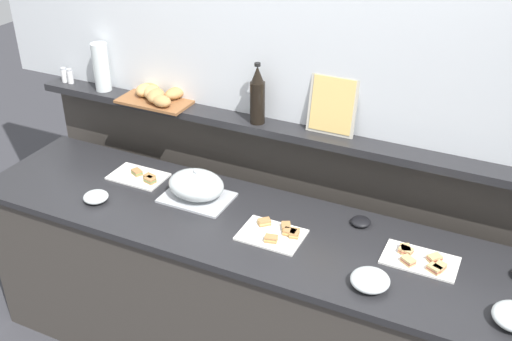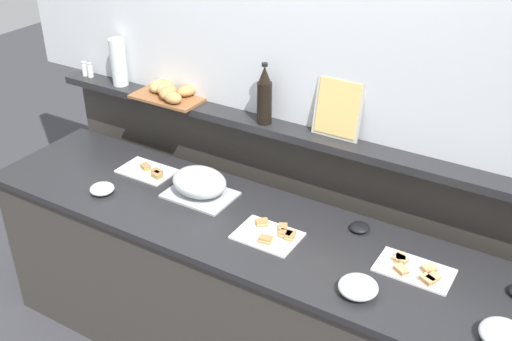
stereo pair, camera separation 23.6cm
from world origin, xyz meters
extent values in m
plane|color=#38383D|center=(0.00, 0.60, 0.00)|extent=(12.00, 12.00, 0.00)
cube|color=#3D3833|center=(0.00, 0.00, 0.44)|extent=(2.76, 0.65, 0.87)
cube|color=#232326|center=(0.00, 0.00, 0.89)|extent=(2.80, 0.69, 0.03)
cube|color=#3D3833|center=(0.00, 0.52, 0.59)|extent=(2.99, 0.08, 1.17)
cube|color=#232326|center=(0.00, 0.47, 1.19)|extent=(2.99, 0.22, 0.04)
cube|color=white|center=(0.15, -0.04, 0.91)|extent=(0.29, 0.21, 0.01)
cube|color=#AD7A47|center=(0.22, -0.01, 0.92)|extent=(0.06, 0.04, 0.01)
cube|color=#E5C666|center=(0.22, -0.01, 0.93)|extent=(0.06, 0.04, 0.01)
cube|color=#AD7A47|center=(0.22, -0.01, 0.94)|extent=(0.06, 0.04, 0.01)
cube|color=#AD7A47|center=(0.24, -0.01, 0.92)|extent=(0.05, 0.06, 0.01)
cube|color=#E5C666|center=(0.24, -0.01, 0.93)|extent=(0.05, 0.06, 0.01)
cube|color=#AD7A47|center=(0.24, -0.01, 0.94)|extent=(0.05, 0.06, 0.01)
cube|color=#AD7A47|center=(0.08, 0.02, 0.92)|extent=(0.07, 0.07, 0.01)
cube|color=#E5C666|center=(0.08, 0.02, 0.93)|extent=(0.07, 0.07, 0.01)
cube|color=#AD7A47|center=(0.08, 0.02, 0.94)|extent=(0.07, 0.07, 0.01)
cube|color=#AD7A47|center=(0.17, -0.09, 0.92)|extent=(0.06, 0.05, 0.01)
cube|color=#E5C666|center=(0.17, -0.09, 0.93)|extent=(0.06, 0.05, 0.01)
cube|color=#AD7A47|center=(0.17, -0.09, 0.94)|extent=(0.06, 0.05, 0.01)
cube|color=#AD7A47|center=(0.19, 0.02, 0.92)|extent=(0.06, 0.07, 0.01)
cube|color=#E5C666|center=(0.19, 0.02, 0.93)|extent=(0.06, 0.07, 0.01)
cube|color=#AD7A47|center=(0.19, 0.02, 0.94)|extent=(0.06, 0.07, 0.01)
cube|color=white|center=(-0.71, 0.13, 0.91)|extent=(0.29, 0.19, 0.01)
cube|color=#AD7A47|center=(-0.63, 0.13, 0.92)|extent=(0.06, 0.05, 0.01)
cube|color=#66994C|center=(-0.63, 0.13, 0.93)|extent=(0.06, 0.05, 0.01)
cube|color=#AD7A47|center=(-0.63, 0.13, 0.94)|extent=(0.06, 0.05, 0.01)
cube|color=#AD7A47|center=(-0.61, 0.10, 0.92)|extent=(0.06, 0.05, 0.01)
cube|color=#66994C|center=(-0.61, 0.10, 0.93)|extent=(0.06, 0.05, 0.01)
cube|color=#AD7A47|center=(-0.61, 0.10, 0.94)|extent=(0.06, 0.05, 0.01)
cube|color=#AD7A47|center=(-0.72, 0.14, 0.92)|extent=(0.07, 0.06, 0.01)
cube|color=#66994C|center=(-0.72, 0.14, 0.93)|extent=(0.07, 0.06, 0.01)
cube|color=#AD7A47|center=(-0.72, 0.14, 0.94)|extent=(0.07, 0.06, 0.01)
cube|color=white|center=(0.79, 0.07, 0.91)|extent=(0.32, 0.18, 0.01)
cube|color=tan|center=(0.73, 0.08, 0.92)|extent=(0.06, 0.05, 0.01)
cube|color=#B24738|center=(0.73, 0.08, 0.93)|extent=(0.06, 0.05, 0.01)
cube|color=tan|center=(0.73, 0.08, 0.94)|extent=(0.06, 0.05, 0.01)
cube|color=tan|center=(0.72, 0.09, 0.92)|extent=(0.06, 0.07, 0.01)
cube|color=#B24738|center=(0.72, 0.09, 0.93)|extent=(0.06, 0.07, 0.01)
cube|color=tan|center=(0.72, 0.09, 0.94)|extent=(0.06, 0.07, 0.01)
cube|color=tan|center=(0.75, 0.02, 0.92)|extent=(0.07, 0.06, 0.01)
cube|color=#B24738|center=(0.75, 0.02, 0.93)|extent=(0.07, 0.06, 0.01)
cube|color=tan|center=(0.75, 0.02, 0.94)|extent=(0.07, 0.06, 0.01)
cube|color=tan|center=(0.88, 0.03, 0.92)|extent=(0.06, 0.07, 0.01)
cube|color=#B24738|center=(0.88, 0.03, 0.93)|extent=(0.06, 0.07, 0.01)
cube|color=tan|center=(0.88, 0.03, 0.94)|extent=(0.06, 0.07, 0.01)
cube|color=tan|center=(0.86, 0.01, 0.92)|extent=(0.07, 0.06, 0.01)
cube|color=#B24738|center=(0.86, 0.01, 0.93)|extent=(0.07, 0.06, 0.01)
cube|color=tan|center=(0.86, 0.01, 0.94)|extent=(0.07, 0.06, 0.01)
cube|color=tan|center=(0.85, 0.08, 0.92)|extent=(0.07, 0.07, 0.01)
cube|color=#B24738|center=(0.85, 0.08, 0.93)|extent=(0.07, 0.07, 0.01)
cube|color=tan|center=(0.85, 0.08, 0.94)|extent=(0.07, 0.07, 0.01)
cube|color=#B7BABF|center=(-0.32, 0.09, 0.91)|extent=(0.34, 0.24, 0.01)
ellipsoid|color=silver|center=(-0.32, 0.09, 0.99)|extent=(0.28, 0.23, 0.14)
sphere|color=#B7BABF|center=(-0.32, 0.09, 1.06)|extent=(0.02, 0.02, 0.02)
ellipsoid|color=silver|center=(0.65, -0.18, 0.94)|extent=(0.16, 0.16, 0.06)
ellipsoid|color=#599959|center=(0.65, -0.18, 0.93)|extent=(0.13, 0.13, 0.04)
ellipsoid|color=silver|center=(-0.76, -0.15, 0.93)|extent=(0.12, 0.12, 0.05)
ellipsoid|color=#F28C4C|center=(-0.76, -0.15, 0.92)|extent=(0.10, 0.10, 0.03)
ellipsoid|color=silver|center=(1.19, -0.15, 0.94)|extent=(0.17, 0.17, 0.07)
ellipsoid|color=#599959|center=(1.19, -0.15, 0.93)|extent=(0.13, 0.13, 0.04)
ellipsoid|color=black|center=(0.48, 0.22, 0.92)|extent=(0.09, 0.09, 0.03)
cylinder|color=black|center=(-0.15, 0.43, 1.32)|extent=(0.08, 0.08, 0.22)
cone|color=black|center=(-0.15, 0.43, 1.47)|extent=(0.06, 0.06, 0.08)
cylinder|color=black|center=(-0.15, 0.43, 1.52)|extent=(0.03, 0.03, 0.02)
cylinder|color=white|center=(-1.40, 0.44, 1.25)|extent=(0.03, 0.03, 0.08)
cylinder|color=#B7BABF|center=(-1.40, 0.44, 1.29)|extent=(0.03, 0.03, 0.01)
cylinder|color=white|center=(-1.36, 0.44, 1.25)|extent=(0.03, 0.03, 0.08)
cylinder|color=#B7BABF|center=(-1.36, 0.44, 1.29)|extent=(0.03, 0.03, 0.01)
cube|color=brown|center=(-0.76, 0.44, 1.22)|extent=(0.40, 0.26, 0.02)
ellipsoid|color=tan|center=(-0.86, 0.53, 1.26)|extent=(0.16, 0.15, 0.06)
ellipsoid|color=tan|center=(-0.85, 0.45, 1.26)|extent=(0.13, 0.15, 0.06)
ellipsoid|color=#AD7A47|center=(-0.84, 0.50, 1.26)|extent=(0.15, 0.14, 0.05)
ellipsoid|color=#B7844C|center=(-0.67, 0.49, 1.26)|extent=(0.11, 0.15, 0.06)
ellipsoid|color=#B7844C|center=(-0.68, 0.36, 1.26)|extent=(0.14, 0.12, 0.06)
ellipsoid|color=tan|center=(-0.78, 0.43, 1.26)|extent=(0.16, 0.16, 0.07)
ellipsoid|color=#B7844C|center=(-0.74, 0.41, 1.26)|extent=(0.15, 0.18, 0.07)
cube|color=#B2AD9E|center=(0.22, 0.48, 1.36)|extent=(0.24, 0.07, 0.29)
cube|color=#E0B766|center=(0.22, 0.48, 1.36)|extent=(0.21, 0.05, 0.26)
cylinder|color=silver|center=(-1.12, 0.44, 1.35)|extent=(0.09, 0.09, 0.27)
camera|label=1|loc=(1.06, -2.10, 2.53)|focal=42.77mm
camera|label=2|loc=(1.26, -1.99, 2.53)|focal=42.77mm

